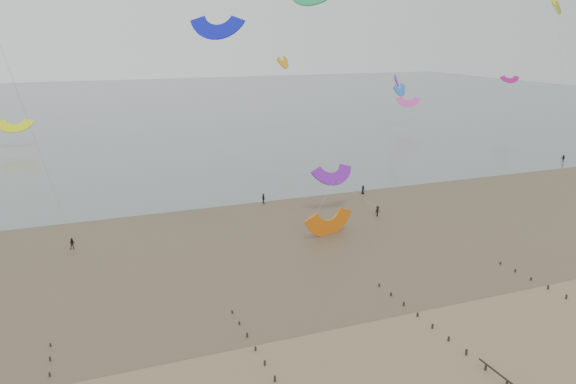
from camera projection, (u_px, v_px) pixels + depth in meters
name	position (u px, v px, depth m)	size (l,w,h in m)	color
ground	(407.00, 343.00, 54.12)	(500.00, 500.00, 0.00)	brown
sea_and_shore	(255.00, 235.00, 83.48)	(500.00, 665.00, 0.03)	#475654
kitesurfers	(380.00, 194.00, 101.65)	(151.59, 21.76, 1.82)	black
grounded_kite	(329.00, 234.00, 83.74)	(7.39, 3.87, 5.63)	orange
kites_airborne	(136.00, 72.00, 124.53)	(251.31, 107.31, 44.64)	#9E0E6A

